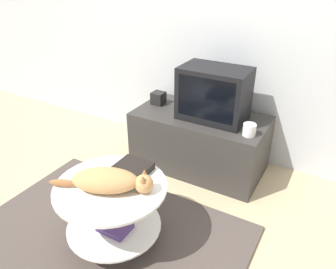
{
  "coord_description": "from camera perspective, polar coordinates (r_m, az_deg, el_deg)",
  "views": [
    {
      "loc": [
        1.13,
        -1.21,
        1.63
      ],
      "look_at": [
        0.16,
        0.49,
        0.58
      ],
      "focal_mm": 35.0,
      "sensor_mm": 36.0,
      "label": 1
    }
  ],
  "objects": [
    {
      "name": "coffee_table",
      "position": [
        2.08,
        -9.66,
        -12.3
      ],
      "size": [
        0.67,
        0.67,
        0.43
      ],
      "color": "#B2B2B7",
      "rests_on": "rug"
    },
    {
      "name": "wall_back",
      "position": [
        2.88,
        6.94,
        21.53
      ],
      "size": [
        8.0,
        0.05,
        2.6
      ],
      "color": "silver",
      "rests_on": "ground_plane"
    },
    {
      "name": "mug",
      "position": [
        2.44,
        13.98,
        0.81
      ],
      "size": [
        0.09,
        0.09,
        0.09
      ],
      "color": "white",
      "rests_on": "tv_stand"
    },
    {
      "name": "dvd_box",
      "position": [
        2.06,
        -6.28,
        -5.95
      ],
      "size": [
        0.21,
        0.21,
        0.05
      ],
      "color": "black",
      "rests_on": "coffee_table"
    },
    {
      "name": "ground_plane",
      "position": [
        2.32,
        -9.82,
        -16.74
      ],
      "size": [
        12.0,
        12.0,
        0.0
      ],
      "primitive_type": "plane",
      "color": "tan"
    },
    {
      "name": "tv_stand",
      "position": [
        2.82,
        5.46,
        -1.16
      ],
      "size": [
        1.09,
        0.57,
        0.49
      ],
      "color": "#33302D",
      "rests_on": "ground_plane"
    },
    {
      "name": "tv",
      "position": [
        2.59,
        7.99,
        7.04
      ],
      "size": [
        0.53,
        0.33,
        0.42
      ],
      "color": "black",
      "rests_on": "tv_stand"
    },
    {
      "name": "cat",
      "position": [
        1.91,
        -10.29,
        -7.92
      ],
      "size": [
        0.57,
        0.34,
        0.13
      ],
      "rotation": [
        0.0,
        0.0,
        0.43
      ],
      "color": "tan",
      "rests_on": "coffee_table"
    },
    {
      "name": "speaker",
      "position": [
        2.9,
        -1.7,
        6.37
      ],
      "size": [
        0.11,
        0.11,
        0.11
      ],
      "color": "black",
      "rests_on": "tv_stand"
    },
    {
      "name": "rug",
      "position": [
        2.32,
        -9.84,
        -16.57
      ],
      "size": [
        1.75,
        1.11,
        0.02
      ],
      "color": "#4C423D",
      "rests_on": "ground_plane"
    }
  ]
}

